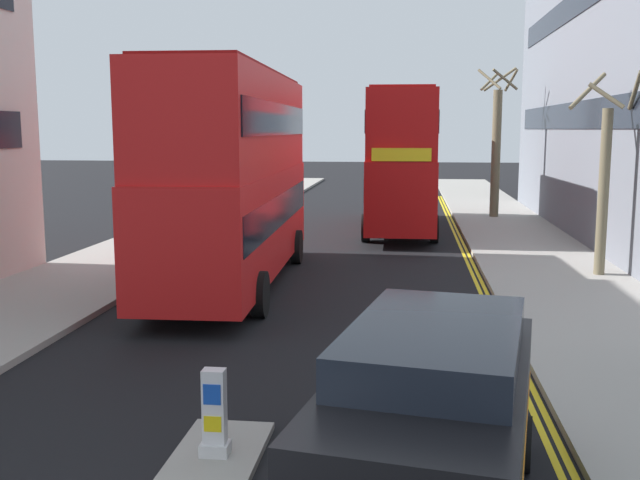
# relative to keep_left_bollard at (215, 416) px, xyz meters

# --- Properties ---
(sidewalk_right) EXTENTS (4.00, 80.00, 0.14)m
(sidewalk_right) POSITION_rel_keep_left_bollard_xyz_m (6.50, 11.92, -0.54)
(sidewalk_right) COLOR #9E9991
(sidewalk_right) RESTS_ON ground
(sidewalk_left) EXTENTS (4.00, 80.00, 0.14)m
(sidewalk_left) POSITION_rel_keep_left_bollard_xyz_m (-6.50, 11.92, -0.54)
(sidewalk_left) COLOR #9E9991
(sidewalk_left) RESTS_ON ground
(kerb_line_outer) EXTENTS (0.10, 56.00, 0.01)m
(kerb_line_outer) POSITION_rel_keep_left_bollard_xyz_m (4.40, 9.92, -0.60)
(kerb_line_outer) COLOR yellow
(kerb_line_outer) RESTS_ON ground
(kerb_line_inner) EXTENTS (0.10, 56.00, 0.01)m
(kerb_line_inner) POSITION_rel_keep_left_bollard_xyz_m (4.24, 9.92, -0.60)
(kerb_line_inner) COLOR yellow
(kerb_line_inner) RESTS_ON ground
(traffic_island) EXTENTS (1.10, 2.20, 0.10)m
(traffic_island) POSITION_rel_keep_left_bollard_xyz_m (0.00, 0.00, -0.56)
(traffic_island) COLOR #9E9991
(traffic_island) RESTS_ON ground
(keep_left_bollard) EXTENTS (0.36, 0.28, 1.11)m
(keep_left_bollard) POSITION_rel_keep_left_bollard_xyz_m (0.00, 0.00, 0.00)
(keep_left_bollard) COLOR silver
(keep_left_bollard) RESTS_ON traffic_island
(double_decker_bus_away) EXTENTS (3.02, 10.87, 5.64)m
(double_decker_bus_away) POSITION_rel_keep_left_bollard_xyz_m (-2.21, 10.48, 2.42)
(double_decker_bus_away) COLOR red
(double_decker_bus_away) RESTS_ON ground
(double_decker_bus_oncoming) EXTENTS (2.93, 10.85, 5.64)m
(double_decker_bus_oncoming) POSITION_rel_keep_left_bollard_xyz_m (2.02, 21.90, 2.42)
(double_decker_bus_oncoming) COLOR #B20F0F
(double_decker_bus_oncoming) RESTS_ON ground
(taxi_minivan) EXTENTS (2.70, 5.07, 2.12)m
(taxi_minivan) POSITION_rel_keep_left_bollard_xyz_m (2.62, -1.14, 0.46)
(taxi_minivan) COLOR black
(taxi_minivan) RESTS_ON ground
(street_tree_near) EXTENTS (1.81, 1.78, 5.58)m
(street_tree_near) POSITION_rel_keep_left_bollard_xyz_m (7.68, 12.45, 2.19)
(street_tree_near) COLOR #6B6047
(street_tree_near) RESTS_ON sidewalk_right
(street_tree_mid) EXTENTS (1.85, 1.88, 6.81)m
(street_tree_mid) POSITION_rel_keep_left_bollard_xyz_m (6.33, 26.13, 2.75)
(street_tree_mid) COLOR #6B6047
(street_tree_mid) RESTS_ON sidewalk_right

